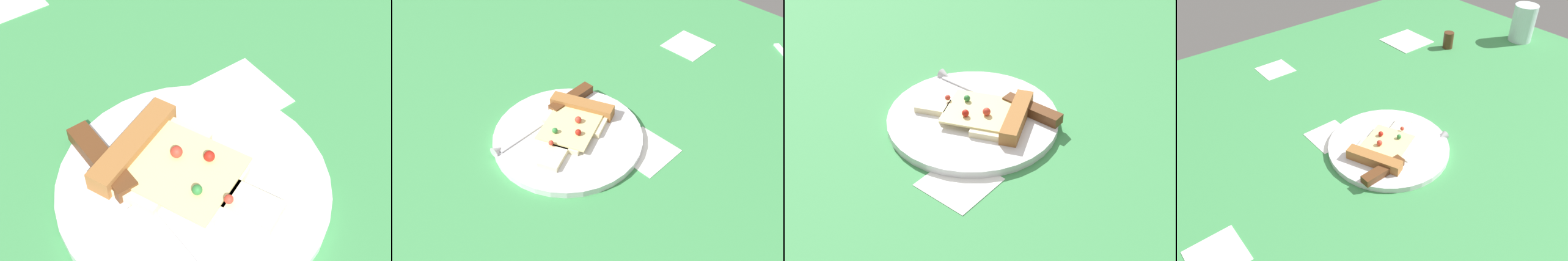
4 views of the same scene
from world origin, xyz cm
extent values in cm
cube|color=#3D8C4C|center=(0.00, 0.00, -1.50)|extent=(151.40, 151.40, 3.00)
cube|color=white|center=(-0.91, -49.14, -0.10)|extent=(9.00, 9.00, 0.20)
cube|color=white|center=(-51.44, -11.06, -0.10)|extent=(9.00, 9.00, 0.20)
cube|color=white|center=(-15.31, -16.29, -0.10)|extent=(9.00, 9.00, 0.20)
cylinder|color=silver|center=(-3.38, -8.70, 0.63)|extent=(26.81, 26.81, 1.26)
cube|color=beige|center=(-1.80, -12.37, 1.76)|extent=(12.48, 9.86, 1.00)
cube|color=beige|center=(-3.97, -7.32, 1.76)|extent=(8.83, 7.99, 1.00)
cube|color=beige|center=(-5.95, -2.73, 1.76)|extent=(5.36, 6.20, 1.00)
cube|color=#EDD88C|center=(-2.99, -9.62, 2.41)|extent=(12.40, 12.82, 0.30)
cube|color=#9E6633|center=(-0.62, -15.13, 2.36)|extent=(12.05, 7.13, 2.20)
sphere|color=red|center=(-3.31, -11.39, 3.17)|extent=(1.21, 1.21, 1.21)
sphere|color=red|center=(-4.06, -4.09, 3.01)|extent=(0.90, 0.90, 0.90)
sphere|color=#2D7A38|center=(-2.32, -6.61, 3.07)|extent=(1.02, 1.02, 1.02)
sphere|color=#B21E14|center=(-5.60, -9.11, 3.12)|extent=(1.10, 1.10, 1.10)
cube|color=silver|center=(2.55, -3.58, 1.41)|extent=(2.23, 12.04, 0.30)
cone|color=silver|center=(2.44, 2.42, 1.41)|extent=(2.04, 2.04, 2.00)
cube|color=#593319|center=(2.78, -15.58, 2.06)|extent=(2.39, 10.04, 1.60)
cylinder|color=silver|center=(-17.71, 62.12, 5.95)|extent=(7.44, 7.44, 11.90)
cylinder|color=#4C2D19|center=(-29.14, 39.22, 2.60)|extent=(3.20, 3.20, 5.19)
cube|color=white|center=(-41.02, 32.28, 0.20)|extent=(13.03, 13.03, 0.40)
camera|label=1|loc=(16.04, 18.49, 46.22)|focal=52.74mm
camera|label=2|loc=(-49.16, 33.39, 60.55)|focal=44.14mm
camera|label=3|loc=(-55.83, -53.38, 50.36)|focal=49.75mm
camera|label=4|loc=(45.50, -53.32, 57.03)|focal=35.88mm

